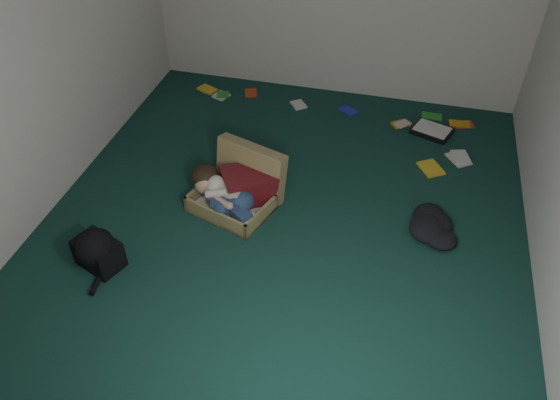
% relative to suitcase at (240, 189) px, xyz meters
% --- Properties ---
extents(floor, '(4.50, 4.50, 0.00)m').
position_rel_suitcase_xyz_m(floor, '(0.44, -0.14, -0.15)').
color(floor, '#133731').
rests_on(floor, ground).
extents(wall_front, '(4.50, 0.00, 4.50)m').
position_rel_suitcase_xyz_m(wall_front, '(0.44, -2.39, 1.15)').
color(wall_front, silver).
rests_on(wall_front, ground).
extents(wall_left, '(0.00, 4.50, 4.50)m').
position_rel_suitcase_xyz_m(wall_left, '(-1.56, -0.14, 1.15)').
color(wall_left, silver).
rests_on(wall_left, ground).
extents(suitcase, '(0.83, 0.82, 0.49)m').
position_rel_suitcase_xyz_m(suitcase, '(0.00, 0.00, 0.00)').
color(suitcase, '#948351').
rests_on(suitcase, floor).
extents(person, '(0.66, 0.50, 0.30)m').
position_rel_suitcase_xyz_m(person, '(-0.10, -0.14, 0.04)').
color(person, silver).
rests_on(person, suitcase).
extents(maroon_bin, '(0.57, 0.54, 0.31)m').
position_rel_suitcase_xyz_m(maroon_bin, '(0.08, 0.03, 0.01)').
color(maroon_bin, '#5B1218').
rests_on(maroon_bin, floor).
extents(backpack, '(0.53, 0.48, 0.26)m').
position_rel_suitcase_xyz_m(backpack, '(-0.83, -0.98, -0.02)').
color(backpack, black).
rests_on(backpack, floor).
extents(clothing_pile, '(0.55, 0.51, 0.14)m').
position_rel_suitcase_xyz_m(clothing_pile, '(1.58, 0.00, -0.07)').
color(clothing_pile, black).
rests_on(clothing_pile, floor).
extents(paper_tray, '(0.46, 0.40, 0.05)m').
position_rel_suitcase_xyz_m(paper_tray, '(1.60, 1.51, -0.12)').
color(paper_tray, black).
rests_on(paper_tray, floor).
extents(book_scatter, '(3.07, 1.16, 0.02)m').
position_rel_suitcase_xyz_m(book_scatter, '(0.78, 1.57, -0.14)').
color(book_scatter, yellow).
rests_on(book_scatter, floor).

